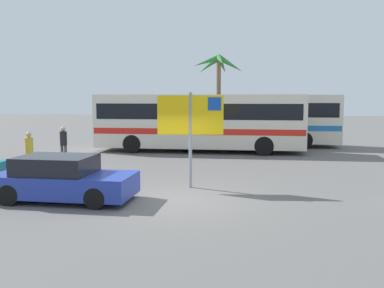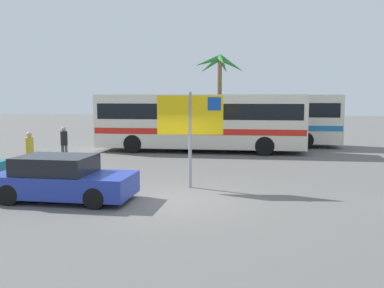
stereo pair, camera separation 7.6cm
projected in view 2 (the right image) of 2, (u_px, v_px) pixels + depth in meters
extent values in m
plane|color=#605E5B|center=(173.00, 200.00, 12.79)|extent=(120.00, 120.00, 0.00)
cube|color=silver|center=(200.00, 121.00, 23.89)|extent=(11.44, 2.53, 2.90)
cube|color=black|center=(200.00, 111.00, 23.83)|extent=(10.98, 2.55, 0.84)
cube|color=red|center=(200.00, 130.00, 23.94)|extent=(11.33, 2.55, 0.32)
cylinder|color=black|center=(264.00, 142.00, 24.62)|extent=(1.00, 0.28, 1.00)
cylinder|color=black|center=(265.00, 146.00, 22.39)|extent=(1.00, 0.28, 1.00)
cylinder|color=black|center=(144.00, 140.00, 25.65)|extent=(1.00, 0.28, 1.00)
cylinder|color=black|center=(133.00, 144.00, 23.42)|extent=(1.00, 0.28, 1.00)
cube|color=silver|center=(245.00, 118.00, 26.88)|extent=(11.44, 2.53, 2.90)
cube|color=black|center=(245.00, 109.00, 26.82)|extent=(10.98, 2.55, 0.84)
cube|color=#1E70B7|center=(245.00, 126.00, 26.93)|extent=(11.33, 2.55, 0.32)
cylinder|color=black|center=(301.00, 137.00, 27.61)|extent=(1.00, 0.28, 1.00)
cylinder|color=black|center=(305.00, 140.00, 25.38)|extent=(1.00, 0.28, 1.00)
cylinder|color=black|center=(192.00, 135.00, 28.65)|extent=(1.00, 0.28, 1.00)
cylinder|color=black|center=(186.00, 139.00, 26.41)|extent=(1.00, 0.28, 1.00)
cylinder|color=gray|center=(190.00, 140.00, 14.36)|extent=(0.11, 0.11, 3.20)
cube|color=yellow|center=(190.00, 115.00, 14.27)|extent=(2.19, 0.29, 1.30)
cube|color=#1447A8|center=(214.00, 104.00, 14.20)|extent=(0.44, 0.12, 0.44)
cube|color=#23389E|center=(64.00, 184.00, 12.67)|extent=(4.13, 1.89, 0.64)
cube|color=black|center=(56.00, 165.00, 12.65)|extent=(2.16, 1.71, 0.52)
cylinder|color=black|center=(115.00, 186.00, 13.30)|extent=(0.60, 0.17, 0.60)
cylinder|color=black|center=(94.00, 199.00, 11.67)|extent=(0.60, 0.17, 0.60)
cylinder|color=black|center=(39.00, 183.00, 13.72)|extent=(0.60, 0.17, 0.60)
cylinder|color=black|center=(9.00, 195.00, 12.09)|extent=(0.60, 0.17, 0.60)
cylinder|color=#4C4C51|center=(28.00, 164.00, 17.10)|extent=(0.13, 0.13, 0.81)
cylinder|color=#4C4C51|center=(32.00, 163.00, 17.21)|extent=(0.13, 0.13, 0.81)
cylinder|color=gold|center=(29.00, 145.00, 17.08)|extent=(0.32, 0.32, 0.64)
sphere|color=tan|center=(29.00, 135.00, 17.03)|extent=(0.22, 0.22, 0.22)
cylinder|color=#4C4C51|center=(66.00, 154.00, 19.98)|extent=(0.13, 0.13, 0.82)
cylinder|color=#4C4C51|center=(63.00, 154.00, 20.01)|extent=(0.13, 0.13, 0.82)
cylinder|color=black|center=(64.00, 138.00, 19.91)|extent=(0.32, 0.32, 0.65)
sphere|color=tan|center=(64.00, 129.00, 19.86)|extent=(0.22, 0.22, 0.22)
cylinder|color=brown|center=(219.00, 100.00, 30.88)|extent=(0.32, 0.32, 5.65)
cone|color=#2D7533|center=(232.00, 64.00, 30.33)|extent=(1.99, 0.78, 1.40)
cone|color=#2D7533|center=(223.00, 65.00, 31.41)|extent=(0.85, 2.01, 1.36)
cone|color=#2D7533|center=(210.00, 65.00, 31.14)|extent=(1.90, 1.37, 1.39)
cone|color=#2D7533|center=(208.00, 62.00, 30.24)|extent=(1.99, 1.38, 1.06)
cone|color=#2D7533|center=(222.00, 60.00, 29.63)|extent=(0.88, 2.09, 0.98)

